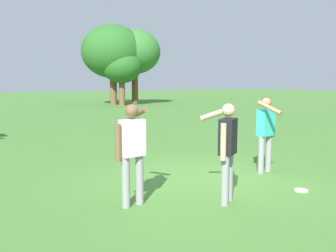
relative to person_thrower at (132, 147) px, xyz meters
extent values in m
plane|color=#447530|center=(1.87, 0.56, -0.96)|extent=(120.00, 120.00, 0.00)
cylinder|color=gray|center=(-0.13, -0.03, -0.55)|extent=(0.13, 0.13, 0.82)
cylinder|color=gray|center=(0.13, 0.00, -0.55)|extent=(0.13, 0.13, 0.82)
cube|color=white|center=(0.00, -0.01, 0.15)|extent=(0.40, 0.27, 0.58)
sphere|color=brown|center=(0.00, -0.01, 0.57)|extent=(0.21, 0.21, 0.21)
cylinder|color=brown|center=(-0.26, -0.05, 0.10)|extent=(0.09, 0.09, 0.58)
cylinder|color=brown|center=(0.23, 0.29, 0.49)|extent=(0.16, 0.58, 0.28)
cylinder|color=gray|center=(3.53, 0.43, -0.55)|extent=(0.13, 0.13, 0.82)
cylinder|color=gray|center=(3.27, 0.40, -0.55)|extent=(0.13, 0.13, 0.82)
cube|color=#33B2AD|center=(3.40, 0.41, 0.15)|extent=(0.40, 0.27, 0.58)
sphere|color=#9E7051|center=(3.40, 0.41, 0.57)|extent=(0.21, 0.21, 0.21)
cylinder|color=#9E7051|center=(3.66, 0.45, 0.10)|extent=(0.09, 0.09, 0.58)
cylinder|color=#9E7051|center=(3.18, 0.11, 0.49)|extent=(0.16, 0.58, 0.28)
cylinder|color=gray|center=(1.28, -0.76, -0.55)|extent=(0.13, 0.13, 0.82)
cylinder|color=gray|center=(1.49, -0.62, -0.55)|extent=(0.13, 0.13, 0.82)
cube|color=black|center=(1.38, -0.69, 0.15)|extent=(0.44, 0.40, 0.58)
sphere|color=tan|center=(1.38, -0.69, 0.57)|extent=(0.21, 0.21, 0.21)
cylinder|color=tan|center=(1.17, -0.84, 0.10)|extent=(0.09, 0.09, 0.58)
cylinder|color=tan|center=(1.45, -0.32, 0.49)|extent=(0.40, 0.53, 0.28)
cylinder|color=white|center=(2.97, -0.91, -0.95)|extent=(0.25, 0.25, 0.03)
cylinder|color=brown|center=(9.22, 22.83, 0.52)|extent=(0.56, 0.56, 2.95)
ellipsoid|color=#286023|center=(9.22, 22.83, 3.40)|extent=(5.11, 5.11, 4.34)
cylinder|color=brown|center=(9.54, 21.83, 0.18)|extent=(0.49, 0.49, 2.29)
ellipsoid|color=#286023|center=(9.54, 21.83, 2.23)|extent=(3.29, 3.29, 2.79)
cylinder|color=brown|center=(11.04, 22.51, 0.64)|extent=(0.53, 0.53, 3.20)
ellipsoid|color=#33702D|center=(11.04, 22.51, 3.43)|extent=(4.34, 4.34, 3.69)
camera|label=1|loc=(-2.42, -5.09, 1.05)|focal=38.45mm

